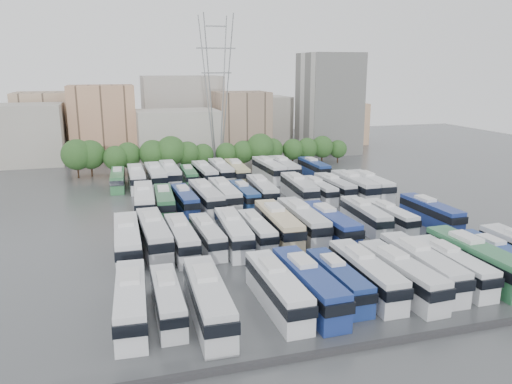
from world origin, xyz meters
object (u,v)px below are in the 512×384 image
object	(u,v)px
bus_r1_s13	(431,212)
bus_r1_s3	(207,235)
bus_r1_s6	(278,224)
bus_r1_s8	(330,224)
electricity_pylon	(217,84)
bus_r1_s2	(181,238)
bus_r2_s5	(224,195)
bus_r2_s4	(206,197)
apartment_tower	(329,103)
bus_r2_s11	(334,187)
bus_r2_s1	(144,200)
bus_r0_s8	(401,274)
bus_r3_s6	(221,171)
bus_r1_s4	(233,232)
bus_r2_s2	(164,201)
bus_r3_s7	(237,172)
bus_r0_s10	(452,265)
bus_r1_s0	(127,240)
bus_r0_s9	(421,266)
bus_r3_s10	(284,168)
bus_r3_s12	(314,168)
bus_r3_s1	(136,178)
bus_r0_s0	(131,301)
bus_r0_s12	(499,258)
bus_r3_s9	(269,169)
bus_r2_s7	(262,191)
bus_r2_s13	(370,185)
bus_r3_s3	(170,174)
bus_r0_s4	(277,288)
bus_r3_s0	(118,179)
bus_r2_s9	(299,189)
bus_r3_s5	(205,174)
bus_r0_s5	(308,284)
bus_r1_s7	(302,221)
bus_r0_s2	(208,299)
bus_r0_s7	(366,274)
bus_r2_s10	(318,190)
bus_r0_s1	(168,299)
bus_r1_s1	(154,234)
bus_r1_s5	(257,230)
bus_r0_s6	(338,280)
bus_r0_s11	(475,259)
bus_r2_s3	(185,200)

from	to	relation	value
bus_r1_s13	bus_r1_s3	bearing A→B (deg)	179.19
bus_r1_s6	bus_r1_s8	distance (m)	6.89
electricity_pylon	bus_r1_s2	bearing A→B (deg)	-106.49
bus_r2_s5	bus_r2_s4	bearing A→B (deg)	-162.04
apartment_tower	bus_r2_s11	size ratio (longest dim) A/B	2.17
bus_r2_s4	bus_r2_s1	bearing A→B (deg)	172.69
bus_r0_s8	bus_r3_s6	size ratio (longest dim) A/B	0.97
bus_r1_s4	bus_r2_s2	xyz separation A→B (m)	(-6.73, 17.85, -0.07)
bus_r3_s7	bus_r0_s10	bearing A→B (deg)	-76.76
bus_r1_s0	bus_r2_s4	bearing A→B (deg)	54.26
bus_r0_s8	bus_r0_s9	world-z (taller)	bus_r0_s9
bus_r3_s10	bus_r3_s12	world-z (taller)	bus_r3_s10
bus_r3_s1	bus_r1_s6	bearing A→B (deg)	-65.33
bus_r0_s0	bus_r0_s12	bearing A→B (deg)	2.48
bus_r1_s6	bus_r3_s9	bearing A→B (deg)	75.47
bus_r2_s7	bus_r3_s12	xyz separation A→B (m)	(16.41, 16.41, -0.15)
bus_r2_s7	bus_r2_s4	bearing A→B (deg)	-164.01
electricity_pylon	bus_r1_s13	bearing A→B (deg)	-70.75
bus_r1_s0	bus_r2_s2	size ratio (longest dim) A/B	1.09
bus_r0_s8	bus_r3_s9	bearing A→B (deg)	83.95
bus_r2_s13	bus_r3_s3	xyz separation A→B (m)	(-33.14, 18.94, 0.12)
bus_r0_s12	bus_r1_s13	world-z (taller)	bus_r1_s13
bus_r3_s1	electricity_pylon	bearing A→B (deg)	45.16
bus_r1_s2	bus_r1_s6	xyz separation A→B (m)	(13.01, 1.18, 0.22)
bus_r1_s2	bus_r1_s6	distance (m)	13.06
bus_r0_s4	bus_r3_s0	distance (m)	56.04
bus_r0_s12	bus_r1_s4	xyz separation A→B (m)	(-26.26, 16.39, 0.17)
bus_r0_s9	bus_r0_s12	distance (m)	9.92
bus_r3_s1	bus_r1_s4	bearing A→B (deg)	-74.90
bus_r0_s12	bus_r2_s4	world-z (taller)	bus_r2_s4
bus_r2_s1	bus_r3_s10	world-z (taller)	bus_r2_s1
bus_r1_s2	bus_r3_s1	size ratio (longest dim) A/B	0.94
bus_r2_s9	bus_r3_s5	bearing A→B (deg)	130.20
bus_r0_s5	bus_r0_s10	xyz separation A→B (m)	(16.63, 0.51, -0.19)
bus_r0_s0	bus_r1_s7	size ratio (longest dim) A/B	0.93
bus_r0_s10	bus_r3_s7	bearing A→B (deg)	100.75
bus_r0_s2	bus_r3_s7	distance (m)	56.67
bus_r0_s7	bus_r1_s2	world-z (taller)	bus_r0_s7
bus_r1_s13	bus_r2_s10	bearing A→B (deg)	117.33
bus_r1_s13	bus_r0_s12	bearing A→B (deg)	-103.12
bus_r1_s4	bus_r3_s0	size ratio (longest dim) A/B	1.11
bus_r0_s1	bus_r1_s6	world-z (taller)	bus_r1_s6
bus_r0_s12	bus_r1_s8	world-z (taller)	bus_r1_s8
bus_r1_s1	bus_r3_s10	xyz separation A→B (m)	(29.48, 35.01, -0.02)
bus_r0_s0	bus_r2_s13	world-z (taller)	bus_r2_s13
bus_r0_s5	bus_r1_s5	distance (m)	17.92
bus_r0_s6	bus_r2_s5	size ratio (longest dim) A/B	0.85
bus_r0_s7	bus_r3_s10	size ratio (longest dim) A/B	0.94
bus_r0_s11	bus_r3_s9	bearing A→B (deg)	95.35
bus_r2_s3	bus_r1_s0	bearing A→B (deg)	-120.80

